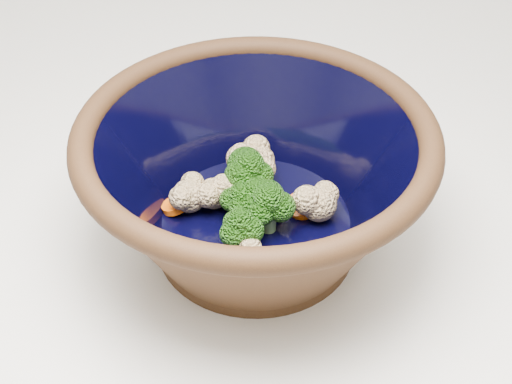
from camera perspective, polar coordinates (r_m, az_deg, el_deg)
mixing_bowl at (r=0.62m, az=-0.00°, el=0.90°), size 0.36×0.36×0.13m
vegetable_pile at (r=0.64m, az=-0.35°, el=-0.18°), size 0.16×0.15×0.05m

